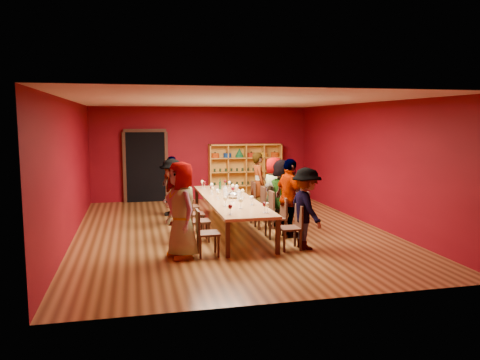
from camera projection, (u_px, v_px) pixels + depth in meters
name	position (u px, v px, depth m)	size (l,w,h in m)	color
room_shell	(230.00, 167.00, 10.80)	(7.10, 9.10, 3.04)	#583317
tasting_table	(230.00, 201.00, 10.90)	(1.10, 4.50, 0.75)	#AC7A47
doorway	(146.00, 166.00, 14.74)	(1.40, 0.17, 2.30)	black
shelving_unit	(245.00, 169.00, 15.35)	(2.40, 0.40, 1.80)	gold
chair_person_left_0	(204.00, 230.00, 8.84)	(0.42, 0.42, 0.89)	black
person_left_0	(182.00, 210.00, 8.70)	(0.88, 0.48, 1.81)	#5570AF
chair_person_left_1	(196.00, 218.00, 9.91)	(0.42, 0.42, 0.89)	black
person_left_1	(180.00, 206.00, 9.81)	(0.56, 0.41, 1.54)	#5676B2
chair_person_left_2	(191.00, 211.00, 10.67)	(0.42, 0.42, 0.89)	black
person_left_2	(176.00, 200.00, 10.56)	(0.76, 0.42, 1.56)	#BE7F84
chair_person_left_3	(187.00, 204.00, 11.60)	(0.42, 0.42, 0.89)	black
person_left_3	(172.00, 192.00, 11.48)	(1.06, 0.44, 1.64)	silver
chair_person_left_4	(182.00, 197.00, 12.63)	(0.42, 0.42, 0.89)	black
person_left_4	(172.00, 186.00, 12.53)	(0.95, 0.43, 1.62)	tan
chair_person_right_0	(294.00, 225.00, 9.31)	(0.42, 0.42, 0.89)	black
person_right_0	(306.00, 208.00, 9.32)	(1.05, 0.44, 1.63)	pink
chair_person_right_1	(279.00, 215.00, 10.25)	(0.42, 0.42, 0.89)	black
person_right_1	(290.00, 198.00, 10.26)	(1.02, 0.46, 1.74)	#5A80BA
chair_person_right_2	(267.00, 208.00, 11.14)	(0.42, 0.42, 0.89)	black
person_right_2	(282.00, 193.00, 11.18)	(1.53, 0.44, 1.65)	tan
chair_person_right_3	(259.00, 202.00, 11.86)	(0.42, 0.42, 0.89)	black
person_right_3	(274.00, 189.00, 11.90)	(0.80, 0.44, 1.63)	silver
chair_person_right_4	(249.00, 196.00, 12.84)	(0.42, 0.42, 0.89)	black
person_right_4	(258.00, 183.00, 12.85)	(0.62, 0.45, 1.69)	pink
wine_glass_0	(225.00, 182.00, 12.83)	(0.08, 0.08, 0.20)	white
wine_glass_1	(230.00, 207.00, 9.10)	(0.07, 0.07, 0.19)	white
wine_glass_2	(233.00, 186.00, 11.85)	(0.08, 0.08, 0.21)	white
wine_glass_3	(265.00, 205.00, 9.20)	(0.09, 0.09, 0.22)	white
wine_glass_4	(267.00, 205.00, 9.18)	(0.09, 0.09, 0.21)	white
wine_glass_5	(202.00, 182.00, 12.61)	(0.09, 0.09, 0.21)	white
wine_glass_6	(225.00, 199.00, 9.90)	(0.09, 0.09, 0.21)	white
wine_glass_7	(212.00, 185.00, 12.12)	(0.08, 0.08, 0.20)	white
wine_glass_8	(211.00, 188.00, 11.71)	(0.07, 0.07, 0.18)	white
wine_glass_9	(217.00, 191.00, 10.99)	(0.09, 0.09, 0.21)	white
wine_glass_10	(230.00, 207.00, 9.00)	(0.08, 0.08, 0.21)	white
wine_glass_11	(242.00, 192.00, 11.00)	(0.08, 0.08, 0.19)	white
wine_glass_12	(229.00, 183.00, 12.66)	(0.07, 0.07, 0.18)	white
wine_glass_13	(243.00, 191.00, 10.93)	(0.09, 0.09, 0.22)	white
wine_glass_14	(226.00, 200.00, 9.95)	(0.08, 0.08, 0.19)	white
wine_glass_15	(233.00, 189.00, 11.32)	(0.09, 0.09, 0.22)	white
wine_glass_16	(252.00, 198.00, 10.13)	(0.08, 0.08, 0.19)	white
wine_glass_17	(232.00, 195.00, 10.43)	(0.08, 0.08, 0.21)	white
wine_glass_18	(241.00, 201.00, 9.66)	(0.09, 0.09, 0.22)	white
wine_glass_19	(237.00, 187.00, 11.76)	(0.08, 0.08, 0.21)	white
wine_glass_20	(251.00, 198.00, 10.03)	(0.08, 0.08, 0.21)	white
wine_glass_21	(219.00, 194.00, 10.77)	(0.07, 0.07, 0.19)	white
wine_glass_22	(205.00, 183.00, 12.44)	(0.09, 0.09, 0.22)	white
wine_glass_23	(213.00, 189.00, 11.49)	(0.08, 0.08, 0.19)	white
spittoon_bowl	(234.00, 195.00, 10.98)	(0.30, 0.30, 0.16)	silver
carafe_a	(225.00, 193.00, 11.03)	(0.11, 0.11, 0.26)	white
carafe_b	(239.00, 196.00, 10.60)	(0.10, 0.10, 0.25)	white
wine_bottle	(220.00, 185.00, 12.35)	(0.07, 0.07, 0.28)	#153A1B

